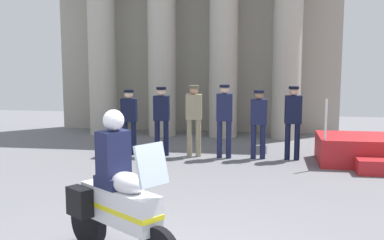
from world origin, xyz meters
TOP-DOWN VIEW (x-y plane):
  - colonnade_backdrop at (-0.80, 9.56)m, footprint 8.80×1.68m
  - officer_in_row_0 at (-1.97, 6.24)m, footprint 0.39×0.24m
  - officer_in_row_1 at (-1.16, 6.24)m, footprint 0.39×0.24m
  - officer_in_row_2 at (-0.36, 6.26)m, footprint 0.39×0.24m
  - officer_in_row_3 at (0.38, 6.17)m, footprint 0.39×0.24m
  - officer_in_row_4 at (1.19, 6.21)m, footprint 0.39×0.24m
  - officer_in_row_5 at (1.98, 6.20)m, footprint 0.39×0.24m
  - motorcycle_with_rider at (-0.48, 0.19)m, footprint 1.74×1.36m
  - briefcase_on_ground at (-2.48, 6.14)m, footprint 0.10×0.32m

SIDE VIEW (x-z plane):
  - briefcase_on_ground at x=-2.48m, z-range 0.00..0.36m
  - motorcycle_with_rider at x=-0.48m, z-range -0.16..1.74m
  - officer_in_row_0 at x=-1.97m, z-range 0.14..1.75m
  - officer_in_row_4 at x=1.19m, z-range 0.15..1.79m
  - officer_in_row_1 at x=-1.16m, z-range 0.15..1.84m
  - officer_in_row_2 at x=-0.36m, z-range 0.16..1.89m
  - officer_in_row_5 at x=1.98m, z-range 0.16..1.90m
  - officer_in_row_3 at x=0.38m, z-range 0.16..1.92m
  - colonnade_backdrop at x=-0.80m, z-range 0.02..6.40m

